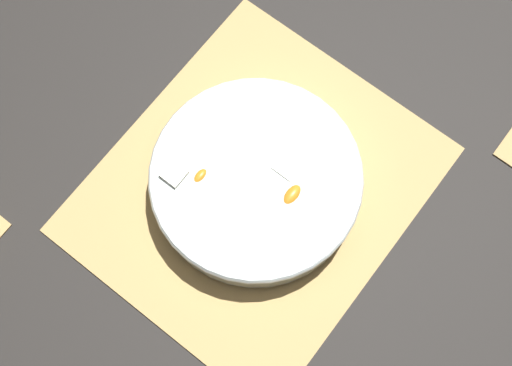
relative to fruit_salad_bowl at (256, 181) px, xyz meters
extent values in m
plane|color=black|center=(0.00, 0.00, -0.04)|extent=(6.00, 6.00, 0.00)
cube|color=tan|center=(0.00, 0.00, -0.04)|extent=(0.44, 0.38, 0.01)
cube|color=#3D2D19|center=(-0.16, 0.00, -0.03)|extent=(0.01, 0.37, 0.00)
cube|color=#3D2D19|center=(-0.09, 0.00, -0.03)|extent=(0.01, 0.37, 0.00)
cube|color=#3D2D19|center=(-0.03, 0.00, -0.03)|extent=(0.01, 0.37, 0.00)
cube|color=#3D2D19|center=(0.03, 0.00, -0.03)|extent=(0.01, 0.37, 0.00)
cube|color=#3D2D19|center=(0.09, 0.00, -0.03)|extent=(0.01, 0.37, 0.00)
cube|color=#3D2D19|center=(0.16, 0.00, -0.03)|extent=(0.01, 0.37, 0.00)
cylinder|color=silver|center=(0.00, 0.00, 0.00)|extent=(0.27, 0.27, 0.06)
torus|color=silver|center=(0.00, 0.00, 0.02)|extent=(0.27, 0.27, 0.01)
cylinder|color=beige|center=(0.02, 0.08, 0.02)|extent=(0.02, 0.02, 0.01)
cylinder|color=beige|center=(-0.04, -0.09, 0.01)|extent=(0.03, 0.03, 0.01)
cylinder|color=beige|center=(0.00, 0.02, -0.01)|extent=(0.03, 0.03, 0.01)
cylinder|color=beige|center=(-0.07, 0.04, -0.01)|extent=(0.03, 0.03, 0.01)
cylinder|color=beige|center=(-0.08, 0.05, 0.02)|extent=(0.02, 0.02, 0.01)
cylinder|color=beige|center=(-0.05, 0.05, 0.00)|extent=(0.03, 0.03, 0.01)
cylinder|color=beige|center=(0.08, -0.06, 0.01)|extent=(0.03, 0.03, 0.01)
cylinder|color=beige|center=(0.10, -0.03, 0.00)|extent=(0.03, 0.03, 0.01)
cylinder|color=beige|center=(0.05, 0.02, -0.02)|extent=(0.03, 0.03, 0.01)
cube|color=white|center=(-0.03, 0.02, 0.01)|extent=(0.03, 0.03, 0.03)
cube|color=white|center=(0.06, 0.05, 0.01)|extent=(0.02, 0.02, 0.02)
cube|color=white|center=(-0.02, 0.09, -0.01)|extent=(0.02, 0.02, 0.02)
cube|color=white|center=(0.02, 0.05, -0.01)|extent=(0.03, 0.03, 0.03)
cube|color=white|center=(0.02, -0.04, 0.00)|extent=(0.02, 0.02, 0.02)
cube|color=white|center=(0.07, -0.01, 0.01)|extent=(0.02, 0.02, 0.02)
cube|color=white|center=(0.06, -0.08, 0.02)|extent=(0.03, 0.03, 0.03)
cube|color=white|center=(0.00, -0.06, 0.01)|extent=(0.03, 0.03, 0.03)
cube|color=white|center=(-0.07, 0.07, 0.00)|extent=(0.02, 0.02, 0.02)
cube|color=white|center=(-0.01, -0.09, 0.01)|extent=(0.02, 0.02, 0.02)
cube|color=white|center=(-0.07, -0.03, 0.00)|extent=(0.02, 0.02, 0.02)
cube|color=white|center=(0.03, -0.08, 0.00)|extent=(0.03, 0.03, 0.03)
ellipsoid|color=orange|center=(0.04, -0.05, 0.02)|extent=(0.02, 0.01, 0.01)
ellipsoid|color=red|center=(-0.03, -0.06, -0.02)|extent=(0.03, 0.02, 0.02)
ellipsoid|color=orange|center=(0.05, -0.03, 0.01)|extent=(0.03, 0.02, 0.02)
ellipsoid|color=orange|center=(-0.01, -0.01, -0.02)|extent=(0.03, 0.02, 0.01)
ellipsoid|color=orange|center=(-0.01, 0.05, 0.02)|extent=(0.04, 0.02, 0.02)
ellipsoid|color=orange|center=(-0.10, 0.00, -0.02)|extent=(0.02, 0.01, 0.01)
ellipsoid|color=red|center=(0.10, 0.03, 0.01)|extent=(0.03, 0.02, 0.01)
ellipsoid|color=red|center=(-0.05, -0.04, -0.02)|extent=(0.03, 0.02, 0.01)
ellipsoid|color=orange|center=(0.03, 0.08, -0.02)|extent=(0.03, 0.02, 0.02)
camera|label=1|loc=(0.22, 0.17, 0.88)|focal=50.00mm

